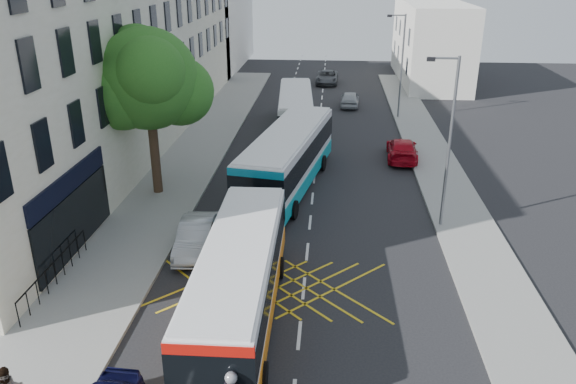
% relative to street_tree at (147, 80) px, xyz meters
% --- Properties ---
extents(pavement_left, '(5.00, 70.00, 0.15)m').
position_rel_street_tree_xyz_m(pavement_left, '(0.01, 0.03, -6.22)').
color(pavement_left, gray).
rests_on(pavement_left, ground).
extents(pavement_right, '(3.00, 70.00, 0.15)m').
position_rel_street_tree_xyz_m(pavement_right, '(16.01, 0.03, -6.22)').
color(pavement_right, gray).
rests_on(pavement_right, ground).
extents(terrace_main, '(8.30, 45.00, 13.50)m').
position_rel_street_tree_xyz_m(terrace_main, '(-5.49, 9.52, 0.46)').
color(terrace_main, beige).
rests_on(terrace_main, ground).
extents(terrace_far, '(8.00, 20.00, 10.00)m').
position_rel_street_tree_xyz_m(terrace_far, '(-5.49, 40.03, -1.29)').
color(terrace_far, silver).
rests_on(terrace_far, ground).
extents(building_right, '(6.00, 18.00, 8.00)m').
position_rel_street_tree_xyz_m(building_right, '(19.51, 33.03, -2.29)').
color(building_right, silver).
rests_on(building_right, ground).
extents(street_tree, '(6.30, 5.70, 8.80)m').
position_rel_street_tree_xyz_m(street_tree, '(0.00, 0.00, 0.00)').
color(street_tree, '#382619').
rests_on(street_tree, pavement_left).
extents(lamp_near, '(1.45, 0.15, 8.00)m').
position_rel_street_tree_xyz_m(lamp_near, '(14.71, -2.97, -1.68)').
color(lamp_near, slate).
rests_on(lamp_near, pavement_right).
extents(lamp_far, '(1.45, 0.15, 8.00)m').
position_rel_street_tree_xyz_m(lamp_far, '(14.71, 17.03, -1.68)').
color(lamp_far, slate).
rests_on(lamp_far, pavement_right).
extents(railings, '(0.08, 5.60, 1.14)m').
position_rel_street_tree_xyz_m(railings, '(-1.19, -9.67, -5.57)').
color(railings, black).
rests_on(railings, pavement_left).
extents(bus_near, '(2.74, 10.62, 2.98)m').
position_rel_street_tree_xyz_m(bus_near, '(6.33, -11.08, -4.72)').
color(bus_near, silver).
rests_on(bus_near, ground).
extents(bus_mid, '(4.80, 12.09, 3.32)m').
position_rel_street_tree_xyz_m(bus_mid, '(7.06, 1.50, -4.55)').
color(bus_mid, silver).
rests_on(bus_mid, ground).
extents(bus_far, '(3.14, 10.61, 2.94)m').
position_rel_street_tree_xyz_m(bus_far, '(6.74, 13.07, -4.74)').
color(bus_far, silver).
rests_on(bus_far, ground).
extents(parked_car_silver, '(1.68, 4.23, 1.37)m').
position_rel_street_tree_xyz_m(parked_car_silver, '(3.61, -6.23, -5.61)').
color(parked_car_silver, '#AEB2B6').
rests_on(parked_car_silver, ground).
extents(red_hatchback, '(2.17, 4.74, 1.34)m').
position_rel_street_tree_xyz_m(red_hatchback, '(14.01, 6.96, -5.62)').
color(red_hatchback, '#AB0716').
rests_on(red_hatchback, ground).
extents(distant_car_grey, '(2.34, 4.80, 1.31)m').
position_rel_street_tree_xyz_m(distant_car_grey, '(8.88, 30.46, -5.64)').
color(distant_car_grey, '#46494E').
rests_on(distant_car_grey, ground).
extents(distant_car_silver, '(1.83, 3.99, 1.33)m').
position_rel_street_tree_xyz_m(distant_car_silver, '(11.01, 20.87, -5.63)').
color(distant_car_silver, '#ADB1B5').
rests_on(distant_car_silver, ground).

